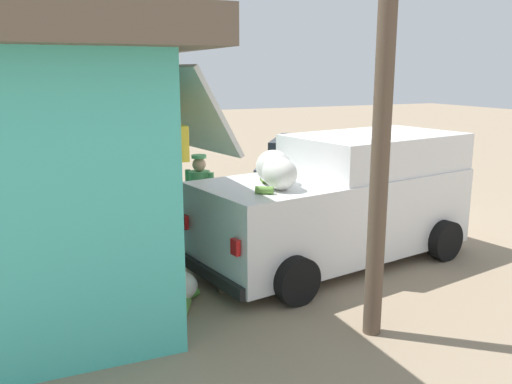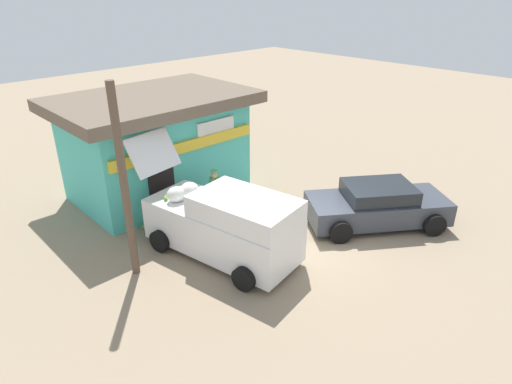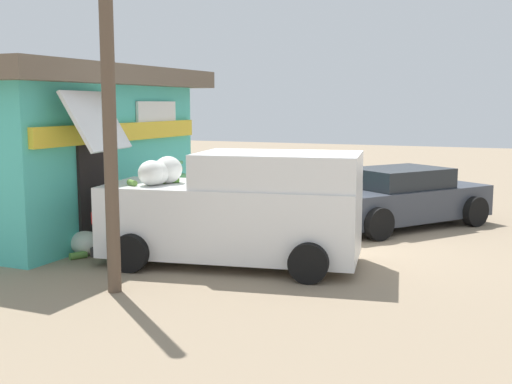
# 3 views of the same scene
# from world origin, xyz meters

# --- Properties ---
(ground_plane) EXTENTS (60.00, 60.00, 0.00)m
(ground_plane) POSITION_xyz_m (0.00, 0.00, 0.00)
(ground_plane) COLOR gray
(storefront_bar) EXTENTS (6.49, 4.51, 3.51)m
(storefront_bar) POSITION_xyz_m (-1.24, 5.89, 1.83)
(storefront_bar) COLOR #4CC6B7
(storefront_bar) RESTS_ON ground_plane
(delivery_van) EXTENTS (2.67, 5.18, 2.99)m
(delivery_van) POSITION_xyz_m (-2.27, 1.14, 0.98)
(delivery_van) COLOR white
(delivery_van) RESTS_ON ground_plane
(parked_sedan) EXTENTS (4.46, 3.90, 1.32)m
(parked_sedan) POSITION_xyz_m (2.25, -0.82, 0.64)
(parked_sedan) COLOR #383D47
(parked_sedan) RESTS_ON ground_plane
(vendor_standing) EXTENTS (0.50, 0.47, 1.62)m
(vendor_standing) POSITION_xyz_m (-1.05, 3.02, 0.92)
(vendor_standing) COLOR navy
(vendor_standing) RESTS_ON ground_plane
(customer_bending) EXTENTS (0.62, 0.72, 1.35)m
(customer_bending) POSITION_xyz_m (-2.57, 3.05, 0.82)
(customer_bending) COLOR #726047
(customer_bending) RESTS_ON ground_plane
(unloaded_banana_pile) EXTENTS (0.82, 0.78, 0.44)m
(unloaded_banana_pile) POSITION_xyz_m (-2.76, 3.99, 0.20)
(unloaded_banana_pile) COLOR silver
(unloaded_banana_pile) RESTS_ON ground_plane
(paint_bucket) EXTENTS (0.27, 0.27, 0.38)m
(paint_bucket) POSITION_xyz_m (0.34, 2.89, 0.19)
(paint_bucket) COLOR blue
(paint_bucket) RESTS_ON ground_plane
(utility_pole) EXTENTS (0.20, 0.20, 4.98)m
(utility_pole) POSITION_xyz_m (-4.49, 2.15, 2.49)
(utility_pole) COLOR brown
(utility_pole) RESTS_ON ground_plane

